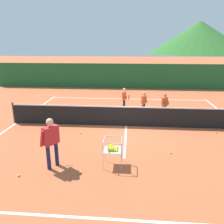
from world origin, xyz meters
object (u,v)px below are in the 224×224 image
tennis_ball_0 (81,133)px  tennis_ball_3 (19,175)px  tennis_ball_2 (81,172)px  ball_cart (112,149)px  tennis_ball_4 (216,132)px  tennis_net (126,116)px  tennis_ball_5 (171,153)px  instructor (51,138)px  student_0 (124,97)px  student_1 (144,101)px  student_2 (165,103)px

tennis_ball_0 → tennis_ball_3: 3.61m
tennis_ball_2 → ball_cart: bearing=30.6°
tennis_ball_0 → tennis_ball_3: (-1.13, -3.43, 0.00)m
ball_cart → tennis_ball_4: bearing=35.2°
tennis_net → tennis_ball_5: bearing=-58.6°
tennis_net → instructor: (-2.25, -3.90, 0.48)m
student_0 → tennis_ball_5: student_0 is taller
student_0 → student_1: size_ratio=1.06×
tennis_ball_0 → tennis_ball_5: 3.94m
student_0 → tennis_ball_0: (-1.79, -3.71, -0.77)m
tennis_net → student_0: student_0 is taller
student_1 → tennis_ball_3: 7.66m
student_0 → tennis_ball_4: size_ratio=19.58×
instructor → ball_cart: instructor is taller
ball_cart → instructor: bearing=-172.4°
tennis_ball_0 → tennis_ball_3: same height
tennis_ball_2 → tennis_ball_3: 1.82m
tennis_net → student_0: 2.65m
tennis_net → student_1: student_1 is taller
student_1 → tennis_ball_4: bearing=-40.2°
tennis_ball_5 → instructor: bearing=-162.7°
student_1 → tennis_ball_0: bearing=-133.3°
tennis_net → student_2: (2.02, 1.79, 0.23)m
instructor → ball_cart: (1.87, 0.25, -0.39)m
tennis_ball_0 → ball_cart: bearing=-58.2°
tennis_ball_4 → instructor: bearing=-151.9°
student_2 → tennis_ball_0: size_ratio=17.85×
student_2 → tennis_ball_5: (-0.38, -4.47, -0.70)m
instructor → student_0: (2.07, 6.52, -0.18)m
tennis_ball_5 → tennis_ball_0: bearing=156.1°
instructor → tennis_net: bearing=60.0°
tennis_ball_3 → tennis_ball_4: same height
student_2 → tennis_ball_4: (1.93, -2.38, -0.70)m
tennis_ball_0 → instructor: bearing=-95.7°
tennis_ball_4 → student_1: bearing=139.8°
student_0 → tennis_ball_3: bearing=-112.2°
student_1 → tennis_ball_0: 4.26m
student_2 → tennis_ball_0: bearing=-144.2°
instructor → student_0: 6.85m
tennis_net → tennis_ball_0: tennis_net is taller
tennis_ball_4 → tennis_ball_5: size_ratio=1.00×
ball_cart → tennis_ball_5: bearing=25.4°
tennis_ball_3 → student_2: bearing=51.0°
tennis_ball_3 → tennis_ball_4: (7.04, 3.93, 0.00)m
tennis_ball_3 → ball_cart: bearing=17.8°
tennis_net → tennis_ball_2: size_ratio=163.69×
student_1 → ball_cart: student_1 is taller
student_2 → student_0: bearing=159.1°
student_0 → tennis_ball_5: bearing=-71.2°
student_1 → student_2: 1.12m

